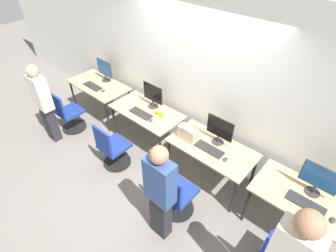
# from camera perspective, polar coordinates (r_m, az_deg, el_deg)

# --- Properties ---
(ground_plane) EXTENTS (20.00, 20.00, 0.00)m
(ground_plane) POSITION_cam_1_polar(r_m,az_deg,el_deg) (4.59, -1.16, -9.37)
(ground_plane) COLOR slate
(wall_back) EXTENTS (12.00, 0.05, 2.80)m
(wall_back) POSITION_cam_1_polar(r_m,az_deg,el_deg) (4.21, 6.24, 9.91)
(wall_back) COLOR silver
(wall_back) RESTS_ON ground_plane
(desk_far_left) EXTENTS (1.30, 0.69, 0.73)m
(desk_far_left) POSITION_cam_1_polar(r_m,az_deg,el_deg) (5.64, -14.84, 8.16)
(desk_far_left) COLOR tan
(desk_far_left) RESTS_ON ground_plane
(monitor_far_left) EXTENTS (0.44, 0.18, 0.45)m
(monitor_far_left) POSITION_cam_1_polar(r_m,az_deg,el_deg) (5.60, -13.63, 11.80)
(monitor_far_left) COLOR #2D2D2D
(monitor_far_left) RESTS_ON desk_far_left
(keyboard_far_left) EXTENTS (0.44, 0.17, 0.02)m
(keyboard_far_left) POSITION_cam_1_polar(r_m,az_deg,el_deg) (5.55, -16.07, 8.34)
(keyboard_far_left) COLOR #262628
(keyboard_far_left) RESTS_ON desk_far_left
(mouse_far_left) EXTENTS (0.06, 0.09, 0.03)m
(mouse_far_left) POSITION_cam_1_polar(r_m,az_deg,el_deg) (5.32, -13.96, 7.46)
(mouse_far_left) COLOR #333333
(mouse_far_left) RESTS_ON desk_far_left
(office_chair_far_left) EXTENTS (0.48, 0.48, 0.87)m
(office_chair_far_left) POSITION_cam_1_polar(r_m,az_deg,el_deg) (5.52, -20.86, 2.24)
(office_chair_far_left) COLOR black
(office_chair_far_left) RESTS_ON ground_plane
(person_far_left) EXTENTS (0.36, 0.20, 1.56)m
(person_far_left) POSITION_cam_1_polar(r_m,az_deg,el_deg) (5.16, -25.51, 4.75)
(person_far_left) COLOR #232328
(person_far_left) RESTS_ON ground_plane
(desk_left) EXTENTS (1.30, 0.69, 0.73)m
(desk_left) POSITION_cam_1_polar(r_m,az_deg,el_deg) (4.70, -4.71, 2.64)
(desk_left) COLOR tan
(desk_left) RESTS_ON ground_plane
(monitor_left) EXTENTS (0.44, 0.18, 0.45)m
(monitor_left) POSITION_cam_1_polar(r_m,az_deg,el_deg) (4.62, -3.33, 6.77)
(monitor_left) COLOR #2D2D2D
(monitor_left) RESTS_ON desk_left
(keyboard_left) EXTENTS (0.44, 0.17, 0.02)m
(keyboard_left) POSITION_cam_1_polar(r_m,az_deg,el_deg) (4.58, -5.94, 2.74)
(keyboard_left) COLOR #262628
(keyboard_left) RESTS_ON desk_left
(mouse_left) EXTENTS (0.06, 0.09, 0.03)m
(mouse_left) POSITION_cam_1_polar(r_m,az_deg,el_deg) (4.40, -3.76, 1.24)
(mouse_left) COLOR #333333
(mouse_left) RESTS_ON desk_left
(office_chair_left) EXTENTS (0.48, 0.48, 0.87)m
(office_chair_left) POSITION_cam_1_polar(r_m,az_deg,el_deg) (4.51, -12.02, -5.07)
(office_chair_left) COLOR black
(office_chair_left) RESTS_ON ground_plane
(desk_right) EXTENTS (1.30, 0.69, 0.73)m
(desk_right) POSITION_cam_1_polar(r_m,az_deg,el_deg) (4.03, 9.48, -5.25)
(desk_right) COLOR tan
(desk_right) RESTS_ON ground_plane
(monitor_right) EXTENTS (0.44, 0.18, 0.45)m
(monitor_right) POSITION_cam_1_polar(r_m,az_deg,el_deg) (3.92, 11.16, -0.80)
(monitor_right) COLOR #2D2D2D
(monitor_right) RESTS_ON desk_right
(keyboard_right) EXTENTS (0.44, 0.17, 0.02)m
(keyboard_right) POSITION_cam_1_polar(r_m,az_deg,el_deg) (3.92, 8.98, -4.97)
(keyboard_right) COLOR #262628
(keyboard_right) RESTS_ON desk_right
(mouse_right) EXTENTS (0.06, 0.09, 0.03)m
(mouse_right) POSITION_cam_1_polar(r_m,az_deg,el_deg) (3.80, 12.39, -7.12)
(mouse_right) COLOR #333333
(mouse_right) RESTS_ON desk_right
(office_chair_right) EXTENTS (0.48, 0.48, 0.87)m
(office_chair_right) POSITION_cam_1_polar(r_m,az_deg,el_deg) (3.80, 1.72, -15.03)
(office_chair_right) COLOR black
(office_chair_right) RESTS_ON ground_plane
(person_right) EXTENTS (0.36, 0.21, 1.59)m
(person_right) POSITION_cam_1_polar(r_m,az_deg,el_deg) (3.21, -1.70, -14.17)
(person_right) COLOR #232328
(person_right) RESTS_ON ground_plane
(desk_far_right) EXTENTS (1.30, 0.69, 0.73)m
(desk_far_right) POSITION_cam_1_polar(r_m,az_deg,el_deg) (3.78, 27.83, -14.62)
(desk_far_right) COLOR tan
(desk_far_right) RESTS_ON ground_plane
(monitor_far_right) EXTENTS (0.44, 0.18, 0.45)m
(monitor_far_right) POSITION_cam_1_polar(r_m,az_deg,el_deg) (3.66, 30.03, -10.09)
(monitor_far_right) COLOR #2D2D2D
(monitor_far_right) RESTS_ON desk_far_right
(keyboard_far_right) EXTENTS (0.44, 0.17, 0.02)m
(keyboard_far_right) POSITION_cam_1_polar(r_m,az_deg,el_deg) (3.66, 27.79, -14.71)
(keyboard_far_right) COLOR #262628
(keyboard_far_right) RESTS_ON desk_far_right
(mouse_far_right) EXTENTS (0.06, 0.09, 0.03)m
(mouse_far_right) POSITION_cam_1_polar(r_m,az_deg,el_deg) (3.65, 32.27, -16.97)
(mouse_far_right) COLOR #333333
(mouse_far_right) RESTS_ON desk_far_right
(handbag) EXTENTS (0.30, 0.18, 0.25)m
(handbag) POSITION_cam_1_polar(r_m,az_deg,el_deg) (3.99, 4.32, -1.55)
(handbag) COLOR tan
(handbag) RESTS_ON desk_right
(placard_left) EXTENTS (0.16, 0.03, 0.08)m
(placard_left) POSITION_cam_1_polar(r_m,az_deg,el_deg) (4.49, -1.90, 2.57)
(placard_left) COLOR yellow
(placard_left) RESTS_ON desk_left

